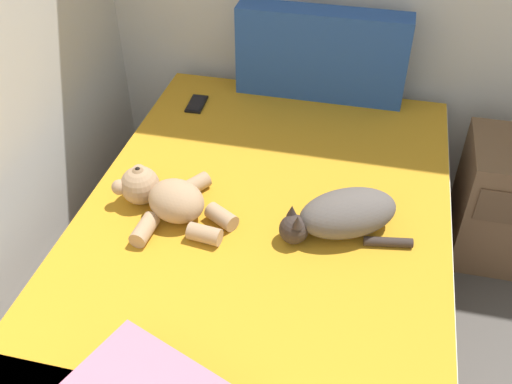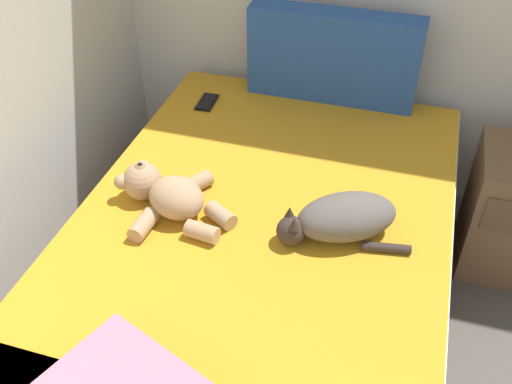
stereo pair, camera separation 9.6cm
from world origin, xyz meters
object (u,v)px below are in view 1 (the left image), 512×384
(cell_phone, at_px, (197,104))
(bed, at_px, (260,278))
(teddy_bear, at_px, (166,198))
(nightstand, at_px, (512,202))
(patterned_cushion, at_px, (321,54))
(cat, at_px, (343,215))

(cell_phone, bearing_deg, bed, -57.10)
(cell_phone, bearing_deg, teddy_bear, -80.41)
(nightstand, bearing_deg, cell_phone, 178.71)
(teddy_bear, xyz_separation_m, cell_phone, (-0.12, 0.72, -0.06))
(teddy_bear, distance_m, nightstand, 1.51)
(bed, distance_m, nightstand, 1.18)
(bed, xyz_separation_m, cell_phone, (-0.46, 0.71, 0.29))
(teddy_bear, height_order, cell_phone, teddy_bear)
(patterned_cushion, distance_m, nightstand, 1.05)
(patterned_cushion, bearing_deg, nightstand, -15.21)
(patterned_cushion, bearing_deg, cat, -76.79)
(bed, xyz_separation_m, cat, (0.27, 0.03, 0.35))
(patterned_cushion, height_order, teddy_bear, patterned_cushion)
(bed, distance_m, cat, 0.45)
(cat, relative_size, teddy_bear, 0.94)
(bed, height_order, teddy_bear, teddy_bear)
(bed, height_order, nightstand, nightstand)
(cat, relative_size, nightstand, 0.79)
(nightstand, bearing_deg, patterned_cushion, 164.79)
(bed, xyz_separation_m, nightstand, (0.97, 0.67, 0.01))
(teddy_bear, distance_m, cell_phone, 0.73)
(patterned_cushion, xyz_separation_m, teddy_bear, (-0.40, -0.94, -0.14))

